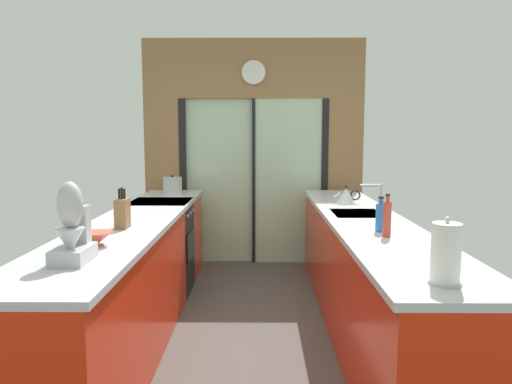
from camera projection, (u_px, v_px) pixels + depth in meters
The scene contains 14 objects.
ground_plane at pixel (251, 317), 4.17m from camera, with size 5.04×7.60×0.02m, color #4C4742.
back_wall_unit at pixel (254, 139), 5.77m from camera, with size 2.64×0.12×2.70m.
left_counter_run at pixel (131, 280), 3.65m from camera, with size 0.62×3.80×0.92m.
right_counter_run at pixel (364, 275), 3.81m from camera, with size 0.62×3.80×0.92m.
sink_faucet at pixel (377, 194), 3.98m from camera, with size 0.19×0.02×0.24m.
oven_range at pixel (161, 247), 4.76m from camera, with size 0.60×0.60×0.92m.
mixing_bowl at pixel (97, 239), 2.81m from camera, with size 0.19×0.19×0.08m.
knife_block at pixel (122, 213), 3.34m from camera, with size 0.08×0.14×0.29m.
stand_mixer at pixel (72, 231), 2.45m from camera, with size 0.17×0.27×0.42m.
stock_pot at pixel (173, 185), 5.27m from camera, with size 0.21×0.21×0.21m.
kettle at pixel (346, 196), 4.51m from camera, with size 0.26×0.18×0.18m.
soap_bottle_near at pixel (387, 218), 3.06m from camera, with size 0.05×0.05×0.28m.
soap_bottle_far at pixel (381, 217), 3.22m from camera, with size 0.07×0.07×0.24m.
paper_towel_roll at pixel (446, 254), 2.09m from camera, with size 0.15×0.15×0.30m.
Camera 1 is at (0.07, -3.41, 1.58)m, focal length 33.52 mm.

